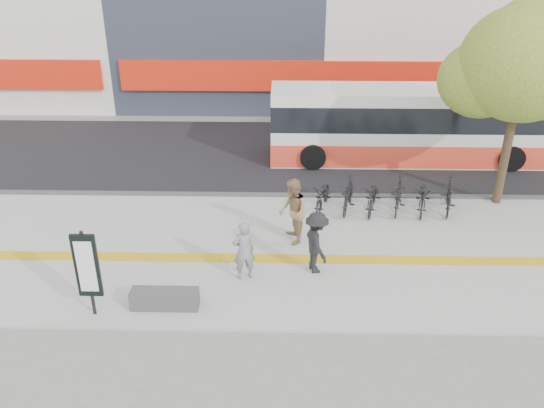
{
  "coord_description": "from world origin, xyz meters",
  "views": [
    {
      "loc": [
        0.19,
        -11.94,
        8.18
      ],
      "look_at": [
        -0.13,
        2.0,
        1.25
      ],
      "focal_mm": 36.8,
      "sensor_mm": 36.0,
      "label": 1
    }
  ],
  "objects_px": {
    "signboard": "(87,267)",
    "bus": "(408,127)",
    "seated_woman": "(244,251)",
    "pedestrian_dark": "(316,243)",
    "bench": "(165,299)",
    "street_tree": "(521,66)",
    "pedestrian_tan": "(293,212)"
  },
  "relations": [
    {
      "from": "bench",
      "to": "seated_woman",
      "type": "distance_m",
      "value": 2.29
    },
    {
      "from": "signboard",
      "to": "pedestrian_tan",
      "type": "distance_m",
      "value": 5.81
    },
    {
      "from": "pedestrian_tan",
      "to": "pedestrian_dark",
      "type": "height_order",
      "value": "pedestrian_tan"
    },
    {
      "from": "seated_woman",
      "to": "signboard",
      "type": "bearing_deg",
      "value": 5.64
    },
    {
      "from": "street_tree",
      "to": "pedestrian_tan",
      "type": "height_order",
      "value": "street_tree"
    },
    {
      "from": "signboard",
      "to": "pedestrian_dark",
      "type": "relative_size",
      "value": 1.3
    },
    {
      "from": "bench",
      "to": "street_tree",
      "type": "xyz_separation_m",
      "value": [
        9.78,
        6.02,
        4.21
      ]
    },
    {
      "from": "bus",
      "to": "street_tree",
      "type": "bearing_deg",
      "value": -58.53
    },
    {
      "from": "bench",
      "to": "pedestrian_tan",
      "type": "relative_size",
      "value": 0.83
    },
    {
      "from": "seated_woman",
      "to": "pedestrian_dark",
      "type": "relative_size",
      "value": 0.95
    },
    {
      "from": "bus",
      "to": "seated_woman",
      "type": "distance_m",
      "value": 10.19
    },
    {
      "from": "bench",
      "to": "seated_woman",
      "type": "xyz_separation_m",
      "value": [
        1.8,
        1.29,
        0.58
      ]
    },
    {
      "from": "signboard",
      "to": "bench",
      "type": "bearing_deg",
      "value": 10.81
    },
    {
      "from": "bench",
      "to": "pedestrian_dark",
      "type": "relative_size",
      "value": 0.95
    },
    {
      "from": "street_tree",
      "to": "bench",
      "type": "bearing_deg",
      "value": -148.38
    },
    {
      "from": "bench",
      "to": "bus",
      "type": "bearing_deg",
      "value": 52.18
    },
    {
      "from": "bus",
      "to": "pedestrian_tan",
      "type": "xyz_separation_m",
      "value": [
        -4.47,
        -6.54,
        -0.33
      ]
    },
    {
      "from": "bus",
      "to": "bench",
      "type": "bearing_deg",
      "value": -127.82
    },
    {
      "from": "pedestrian_tan",
      "to": "pedestrian_dark",
      "type": "distance_m",
      "value": 1.62
    },
    {
      "from": "seated_woman",
      "to": "pedestrian_dark",
      "type": "bearing_deg",
      "value": 171.81
    },
    {
      "from": "bench",
      "to": "seated_woman",
      "type": "height_order",
      "value": "seated_woman"
    },
    {
      "from": "street_tree",
      "to": "pedestrian_tan",
      "type": "relative_size",
      "value": 3.29
    },
    {
      "from": "bus",
      "to": "pedestrian_tan",
      "type": "distance_m",
      "value": 7.93
    },
    {
      "from": "signboard",
      "to": "bus",
      "type": "height_order",
      "value": "bus"
    },
    {
      "from": "seated_woman",
      "to": "pedestrian_tan",
      "type": "bearing_deg",
      "value": -143.25
    },
    {
      "from": "pedestrian_tan",
      "to": "pedestrian_dark",
      "type": "relative_size",
      "value": 1.14
    },
    {
      "from": "street_tree",
      "to": "bus",
      "type": "distance_m",
      "value": 5.34
    },
    {
      "from": "street_tree",
      "to": "pedestrian_dark",
      "type": "distance_m",
      "value": 8.34
    },
    {
      "from": "signboard",
      "to": "seated_woman",
      "type": "distance_m",
      "value": 3.79
    },
    {
      "from": "signboard",
      "to": "bus",
      "type": "relative_size",
      "value": 0.21
    },
    {
      "from": "bench",
      "to": "signboard",
      "type": "relative_size",
      "value": 0.73
    },
    {
      "from": "bus",
      "to": "seated_woman",
      "type": "height_order",
      "value": "bus"
    }
  ]
}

